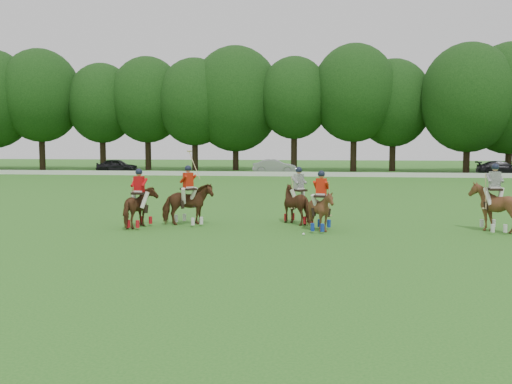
# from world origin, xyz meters

# --- Properties ---
(ground) EXTENTS (180.00, 180.00, 0.00)m
(ground) POSITION_xyz_m (0.00, 0.00, 0.00)
(ground) COLOR #27691E
(ground) RESTS_ON ground
(tree_line) EXTENTS (117.98, 14.32, 14.75)m
(tree_line) POSITION_xyz_m (0.26, 48.05, 8.23)
(tree_line) COLOR black
(tree_line) RESTS_ON ground
(boundary_rail) EXTENTS (120.00, 0.10, 0.44)m
(boundary_rail) POSITION_xyz_m (0.00, 38.00, 0.22)
(boundary_rail) COLOR white
(boundary_rail) RESTS_ON ground
(car_left) EXTENTS (4.47, 2.02, 1.49)m
(car_left) POSITION_xyz_m (-18.83, 42.50, 0.74)
(car_left) COLOR black
(car_left) RESTS_ON ground
(car_mid) EXTENTS (4.67, 1.91, 1.51)m
(car_mid) POSITION_xyz_m (-1.70, 42.50, 0.75)
(car_mid) COLOR #99999E
(car_mid) RESTS_ON ground
(car_right) EXTENTS (4.95, 2.14, 1.42)m
(car_right) POSITION_xyz_m (21.00, 42.50, 0.71)
(car_right) COLOR black
(car_right) RESTS_ON ground
(polo_red_a) EXTENTS (1.15, 1.89, 2.24)m
(polo_red_a) POSITION_xyz_m (-3.19, 4.07, 0.80)
(polo_red_a) COLOR #4A2D13
(polo_red_a) RESTS_ON ground
(polo_red_b) EXTENTS (2.13, 2.14, 2.88)m
(polo_red_b) POSITION_xyz_m (-1.51, 4.97, 0.84)
(polo_red_b) COLOR #4A2D13
(polo_red_b) RESTS_ON ground
(polo_red_c) EXTENTS (1.46, 1.58, 2.22)m
(polo_red_c) POSITION_xyz_m (3.67, 4.03, 0.79)
(polo_red_c) COLOR #4A2D13
(polo_red_c) RESTS_ON ground
(polo_stripe_a) EXTENTS (1.88, 1.90, 2.27)m
(polo_stripe_a) POSITION_xyz_m (2.76, 5.87, 0.81)
(polo_stripe_a) COLOR #4A2D13
(polo_stripe_a) RESTS_ON ground
(polo_stripe_b) EXTENTS (1.49, 1.66, 2.47)m
(polo_stripe_b) POSITION_xyz_m (9.89, 4.74, 0.91)
(polo_stripe_b) COLOR #4A2D13
(polo_stripe_b) RESTS_ON ground
(polo_ball) EXTENTS (0.09, 0.09, 0.09)m
(polo_ball) POSITION_xyz_m (3.09, 3.01, 0.04)
(polo_ball) COLOR white
(polo_ball) RESTS_ON ground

